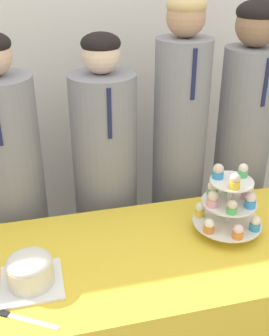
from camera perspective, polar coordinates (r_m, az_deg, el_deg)
The scene contains 9 objects.
wall_back at distance 2.41m, azimuth -2.92°, elevation 17.38°, with size 9.00×0.06×2.70m.
table at distance 1.91m, azimuth 4.84°, elevation -19.51°, with size 1.70×0.65×0.75m.
round_cake at distance 1.50m, azimuth -13.96°, elevation -13.29°, with size 0.21×0.21×0.12m.
cake_knife at distance 1.45m, azimuth -16.44°, elevation -18.63°, with size 0.22×0.15×0.01m.
cupcake_stand at distance 1.70m, azimuth 12.72°, elevation -4.53°, with size 0.28×0.28×0.30m.
student_0 at distance 2.08m, azimuth -16.07°, elevation -4.70°, with size 0.31×0.32×1.49m.
student_1 at distance 2.10m, azimuth -3.87°, elevation -3.52°, with size 0.31×0.31×1.47m.
student_2 at distance 2.15m, azimuth 5.90°, elevation -0.27°, with size 0.26×0.26×1.61m.
student_3 at distance 2.28m, azimuth 14.07°, elevation 0.66°, with size 0.27×0.28×1.58m.
Camera 1 is at (-0.46, -0.90, 1.76)m, focal length 45.00 mm.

